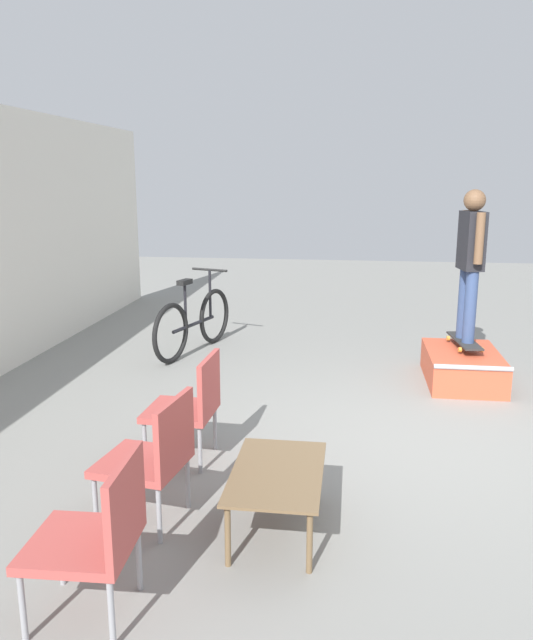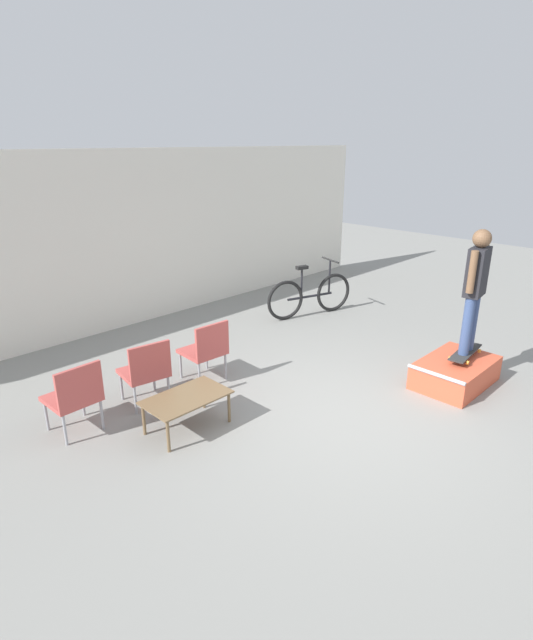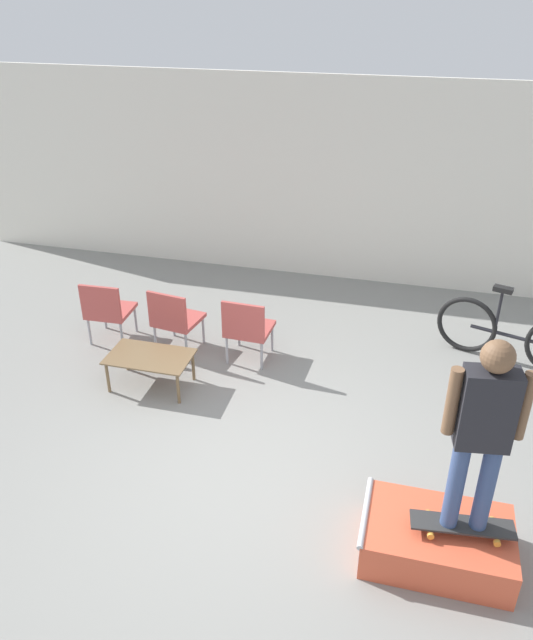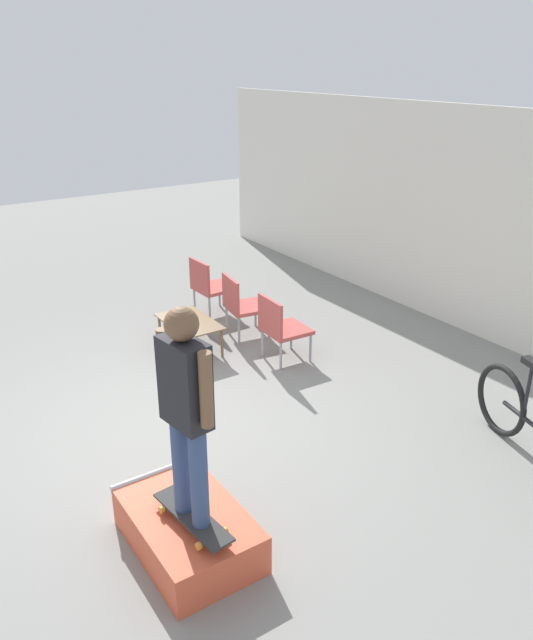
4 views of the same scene
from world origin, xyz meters
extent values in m
plane|color=gray|center=(0.00, 0.00, 0.00)|extent=(24.00, 24.00, 0.00)
cube|color=white|center=(0.00, 4.62, 1.50)|extent=(12.00, 0.06, 3.00)
cube|color=#DB5638|center=(1.69, -0.56, 0.17)|extent=(1.17, 0.77, 0.34)
cylinder|color=#B7B7BC|center=(1.11, -0.56, 0.34)|extent=(0.05, 0.77, 0.05)
cube|color=#2D2D2D|center=(1.85, -0.59, 0.43)|extent=(0.81, 0.28, 0.02)
cylinder|color=gold|center=(2.09, -0.45, 0.39)|extent=(0.06, 0.04, 0.05)
cylinder|color=gold|center=(2.11, -0.68, 0.39)|extent=(0.06, 0.04, 0.05)
cylinder|color=gold|center=(1.60, -0.51, 0.39)|extent=(0.06, 0.04, 0.05)
cylinder|color=gold|center=(1.62, -0.73, 0.39)|extent=(0.06, 0.04, 0.05)
cylinder|color=#384C7A|center=(1.75, -0.61, 0.83)|extent=(0.13, 0.13, 0.79)
cylinder|color=#384C7A|center=(1.96, -0.58, 0.83)|extent=(0.13, 0.13, 0.79)
cube|color=#232328|center=(1.85, -0.59, 1.54)|extent=(0.40, 0.25, 0.63)
cylinder|color=brown|center=(1.62, -0.63, 1.59)|extent=(0.09, 0.09, 0.53)
cylinder|color=brown|center=(2.09, -0.56, 1.59)|extent=(0.09, 0.09, 0.53)
sphere|color=brown|center=(1.85, -0.59, 1.97)|extent=(0.23, 0.23, 0.23)
cube|color=brown|center=(-1.52, 1.10, 0.40)|extent=(0.95, 0.57, 0.02)
cylinder|color=brown|center=(-1.95, 0.87, 0.19)|extent=(0.04, 0.04, 0.39)
cylinder|color=brown|center=(-1.10, 0.87, 0.19)|extent=(0.04, 0.04, 0.39)
cylinder|color=brown|center=(-1.95, 1.34, 0.19)|extent=(0.04, 0.04, 0.39)
cylinder|color=brown|center=(-1.10, 1.34, 0.19)|extent=(0.04, 0.04, 0.39)
cylinder|color=#99999E|center=(-2.24, 2.22, 0.19)|extent=(0.03, 0.03, 0.38)
cylinder|color=#99999E|center=(-2.67, 2.20, 0.19)|extent=(0.03, 0.03, 0.38)
cylinder|color=#99999E|center=(-2.22, 1.78, 0.19)|extent=(0.03, 0.03, 0.38)
cylinder|color=#99999E|center=(-2.66, 1.76, 0.19)|extent=(0.03, 0.03, 0.38)
cube|color=#B74C47|center=(-2.45, 1.99, 0.40)|extent=(0.54, 0.54, 0.05)
cube|color=#B74C47|center=(-2.44, 1.75, 0.64)|extent=(0.52, 0.06, 0.43)
cylinder|color=#99999E|center=(-1.27, 2.17, 0.19)|extent=(0.03, 0.03, 0.38)
cylinder|color=#99999E|center=(-1.71, 2.24, 0.19)|extent=(0.03, 0.03, 0.38)
cylinder|color=#99999E|center=(-1.34, 1.74, 0.19)|extent=(0.03, 0.03, 0.38)
cylinder|color=#99999E|center=(-1.77, 1.80, 0.19)|extent=(0.03, 0.03, 0.38)
cube|color=#B74C47|center=(-1.52, 1.99, 0.40)|extent=(0.59, 0.59, 0.05)
cube|color=#B74C47|center=(-1.56, 1.75, 0.64)|extent=(0.52, 0.12, 0.43)
cylinder|color=#99999E|center=(-0.37, 2.20, 0.19)|extent=(0.03, 0.03, 0.38)
cylinder|color=#99999E|center=(-0.81, 2.22, 0.19)|extent=(0.03, 0.03, 0.38)
cylinder|color=#99999E|center=(-0.39, 1.76, 0.19)|extent=(0.03, 0.03, 0.38)
cylinder|color=#99999E|center=(-0.83, 1.78, 0.19)|extent=(0.03, 0.03, 0.38)
cube|color=#B74C47|center=(-0.60, 1.99, 0.40)|extent=(0.54, 0.54, 0.05)
cube|color=#B74C47|center=(-0.61, 1.75, 0.64)|extent=(0.52, 0.06, 0.43)
torus|color=black|center=(1.96, 2.82, 0.37)|extent=(0.73, 0.27, 0.74)
cylinder|color=black|center=(2.29, 2.72, 0.64)|extent=(0.04, 0.04, 0.54)
cube|color=black|center=(2.29, 2.72, 0.94)|extent=(0.24, 0.16, 0.06)
camera|label=1|loc=(-5.10, 0.68, 2.20)|focal=35.00mm
camera|label=2|loc=(-4.41, -3.05, 3.12)|focal=28.00mm
camera|label=3|loc=(1.25, -4.32, 4.15)|focal=35.00mm
camera|label=4|loc=(5.20, -2.16, 3.53)|focal=35.00mm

